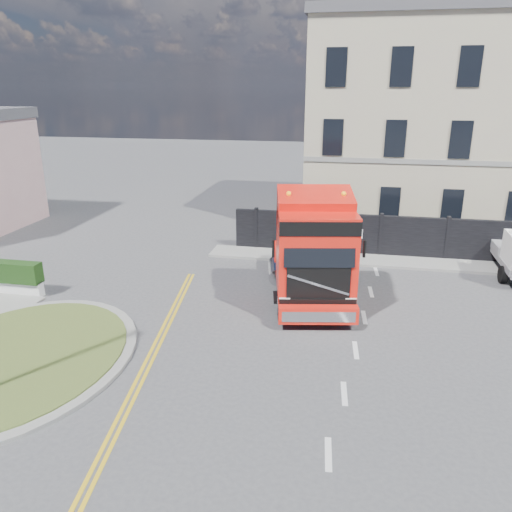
# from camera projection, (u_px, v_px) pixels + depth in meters

# --- Properties ---
(ground) EXTENTS (120.00, 120.00, 0.00)m
(ground) POSITION_uv_depth(u_px,v_px,m) (264.00, 336.00, 16.33)
(ground) COLOR #424244
(ground) RESTS_ON ground
(traffic_island) EXTENTS (6.80, 6.80, 0.17)m
(traffic_island) POSITION_uv_depth(u_px,v_px,m) (14.00, 359.00, 14.78)
(traffic_island) COLOR gray
(traffic_island) RESTS_ON ground
(hoarding_fence) EXTENTS (18.80, 0.25, 2.00)m
(hoarding_fence) POSITION_uv_depth(u_px,v_px,m) (436.00, 239.00, 23.19)
(hoarding_fence) COLOR black
(hoarding_fence) RESTS_ON ground
(georgian_building) EXTENTS (12.30, 10.30, 12.80)m
(georgian_building) POSITION_uv_depth(u_px,v_px,m) (417.00, 122.00, 28.71)
(georgian_building) COLOR #B1A28C
(georgian_building) RESTS_ON ground
(pavement_far) EXTENTS (20.00, 1.60, 0.12)m
(pavement_far) POSITION_uv_depth(u_px,v_px,m) (424.00, 264.00, 22.76)
(pavement_far) COLOR gray
(pavement_far) RESTS_ON ground
(truck) EXTENTS (3.84, 7.39, 4.22)m
(truck) POSITION_uv_depth(u_px,v_px,m) (313.00, 254.00, 18.30)
(truck) COLOR black
(truck) RESTS_ON ground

